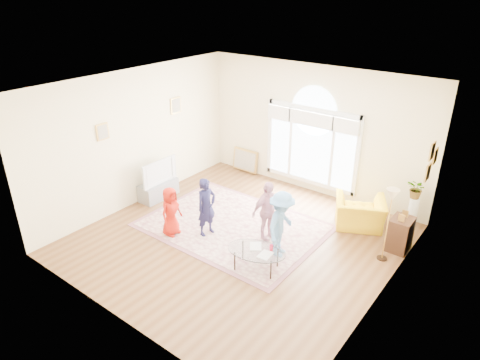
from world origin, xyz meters
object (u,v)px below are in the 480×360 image
Objects in this scene: area_rug at (233,226)px; television at (157,171)px; tv_console at (158,190)px; coffee_table at (257,251)px; armchair at (360,213)px.

television is at bearing -178.99° from area_rug.
area_rug is 2.34m from tv_console.
area_rug is 3.45× the size of television.
coffee_table is (3.64, -0.91, 0.19)m from tv_console.
tv_console is at bearing -6.14° from armchair.
tv_console is 3.76m from coffee_table.
armchair reaches higher than tv_console.
coffee_table reaches higher than area_rug.
area_rug is at bearing 10.46° from armchair.
armchair is (2.20, 1.68, 0.33)m from area_rug.
armchair is (4.52, 1.72, -0.38)m from television.
armchair reaches higher than coffee_table.
tv_console is (-2.34, -0.04, 0.20)m from area_rug.
television is 3.76m from coffee_table.
area_rug is 3.60× the size of tv_console.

